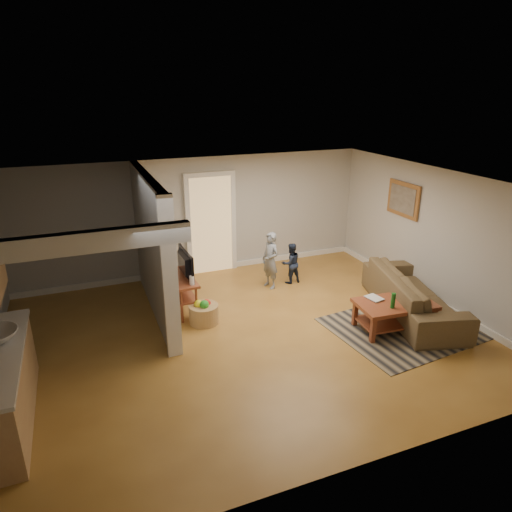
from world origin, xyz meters
The scene contains 11 objects.
ground centered at (0.00, 0.00, 0.00)m, with size 7.50×7.50×0.00m, color brown.
room_shell centered at (-1.07, 0.43, 1.46)m, with size 7.54×6.02×2.52m.
area_rug centered at (2.71, -0.71, 0.01)m, with size 2.62×1.91×0.01m, color black.
sofa centered at (3.06, -0.32, 0.00)m, with size 2.56×1.00×0.75m, color #493E24.
coffee_table centered at (2.40, -0.67, 0.39)m, with size 1.33×0.85×0.75m.
tv_console centered at (-0.74, 1.29, 0.60)m, with size 0.43×1.07×0.91m.
speaker_left centered at (-1.00, 0.86, 0.53)m, with size 0.11×0.11×1.07m, color black.
speaker_right centered at (-1.00, 1.51, 0.53)m, with size 0.11×0.11×1.06m, color black.
toy_basket centered at (-0.52, 0.71, 0.19)m, with size 0.51×0.51×0.45m.
child centered at (1.14, 1.66, 0.00)m, with size 0.42×0.28×1.16m, color gray.
toddler centered at (1.63, 1.72, 0.00)m, with size 0.42×0.33×0.86m, color #1B2338.
Camera 1 is at (-2.27, -6.14, 3.86)m, focal length 32.00 mm.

